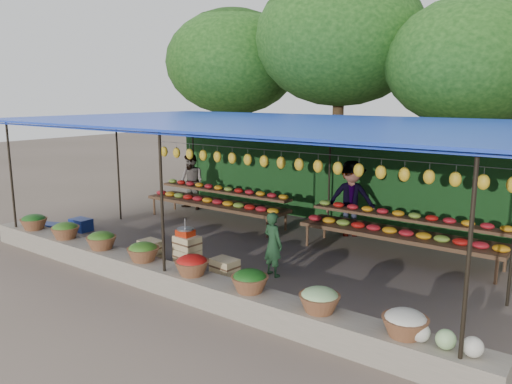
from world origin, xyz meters
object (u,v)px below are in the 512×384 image
Objects in this scene: blue_crate_front at (51,230)px; blue_crate_back at (81,225)px; vendor_seated at (273,244)px; crate_counter at (187,260)px; weighing_scale at (185,232)px.

blue_crate_front is 0.95× the size of blue_crate_back.
vendor_seated is 2.51× the size of blue_crate_front.
crate_counter is 1.64m from vendor_seated.
crate_counter is 7.25× the size of weighing_scale.
vendor_seated is 5.64m from blue_crate_back.
blue_crate_front is at bearing 23.93° from vendor_seated.
blue_crate_front is 0.72m from blue_crate_back.
crate_counter is 1.95× the size of vendor_seated.
vendor_seated reaches higher than blue_crate_back.
weighing_scale reaches higher than blue_crate_front.
weighing_scale is at bearing 180.00° from crate_counter.
weighing_scale is (-0.01, 0.00, 0.54)m from crate_counter.
weighing_scale is 4.59m from blue_crate_front.
vendor_seated is (1.29, 0.97, 0.30)m from crate_counter.
blue_crate_back is at bearing 17.37° from vendor_seated.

